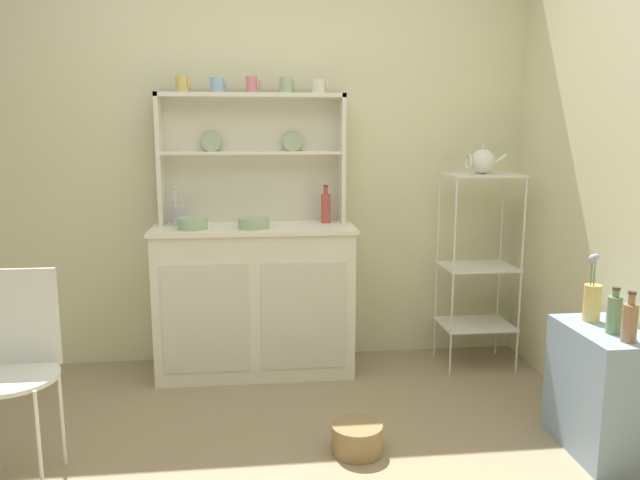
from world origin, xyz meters
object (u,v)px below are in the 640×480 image
hutch_cabinet (255,298)px  jam_bottle (326,207)px  utensil_jar (179,215)px  porcelain_teapot (482,162)px  bowl_mixing_large (193,224)px  bakers_rack (478,254)px  vinegar_bottle (630,321)px  side_shelf_blue (601,390)px  cup_gold_0 (182,85)px  wire_chair (14,356)px  oil_bottle (614,314)px  floor_basket (357,438)px  flower_vase (592,298)px  hutch_shelf_unit (252,149)px

hutch_cabinet → jam_bottle: bearing=11.6°
utensil_jar → porcelain_teapot: 1.76m
bowl_mixing_large → utensil_jar: size_ratio=0.65×
bakers_rack → vinegar_bottle: bakers_rack is taller
side_shelf_blue → hutch_cabinet: bearing=144.1°
cup_gold_0 → bowl_mixing_large: (0.05, -0.20, -0.75)m
wire_chair → oil_bottle: size_ratio=4.28×
wire_chair → jam_bottle: size_ratio=3.82×
floor_basket → cup_gold_0: cup_gold_0 is taller
oil_bottle → vinegar_bottle: size_ratio=0.95×
hutch_cabinet → cup_gold_0: cup_gold_0 is taller
bakers_rack → utensil_jar: bearing=175.9°
floor_basket → utensil_jar: utensil_jar is taller
hutch_cabinet → jam_bottle: size_ratio=5.11×
hutch_cabinet → floor_basket: 1.14m
flower_vase → hutch_shelf_unit: bearing=143.0°
porcelain_teapot → oil_bottle: 1.24m
side_shelf_blue → flower_vase: flower_vase is taller
bowl_mixing_large → porcelain_teapot: bearing=0.9°
side_shelf_blue → bowl_mixing_large: (-1.82, 1.00, 0.62)m
cup_gold_0 → vinegar_bottle: cup_gold_0 is taller
cup_gold_0 → oil_bottle: bearing=-33.7°
bowl_mixing_large → bakers_rack: bearing=0.9°
bakers_rack → flower_vase: 0.93m
flower_vase → vinegar_bottle: flower_vase is taller
hutch_shelf_unit → utensil_jar: hutch_shelf_unit is taller
cup_gold_0 → jam_bottle: 1.06m
side_shelf_blue → bowl_mixing_large: bowl_mixing_large is taller
hutch_cabinet → side_shelf_blue: size_ratio=2.06×
bakers_rack → side_shelf_blue: bearing=-80.1°
jam_bottle → bakers_rack: bearing=-8.5°
jam_bottle → oil_bottle: bearing=-48.6°
floor_basket → jam_bottle: bearing=90.6°
bowl_mixing_large → utensil_jar: (-0.09, 0.15, 0.03)m
hutch_cabinet → wire_chair: bearing=-132.4°
hutch_cabinet → hutch_shelf_unit: bearing=90.0°
jam_bottle → utensil_jar: bearing=-179.4°
bowl_mixing_large → jam_bottle: 0.77m
side_shelf_blue → utensil_jar: size_ratio=2.22×
hutch_cabinet → hutch_shelf_unit: (-0.00, 0.17, 0.85)m
bakers_rack → floor_basket: (-0.88, -0.94, -0.62)m
wire_chair → side_shelf_blue: bearing=13.0°
utensil_jar → oil_bottle: 2.27m
hutch_shelf_unit → vinegar_bottle: 2.14m
porcelain_teapot → bowl_mixing_large: bearing=-179.1°
flower_vase → oil_bottle: flower_vase is taller
flower_vase → oil_bottle: (0.00, -0.17, -0.02)m
wire_chair → floor_basket: 1.45m
jam_bottle → flower_vase: 1.52m
cup_gold_0 → vinegar_bottle: 2.52m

